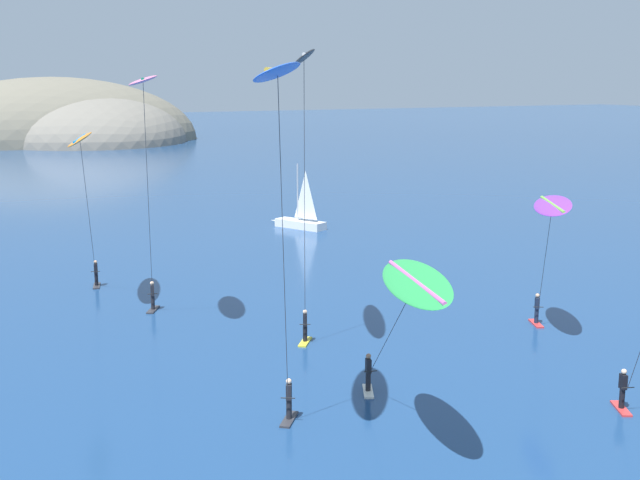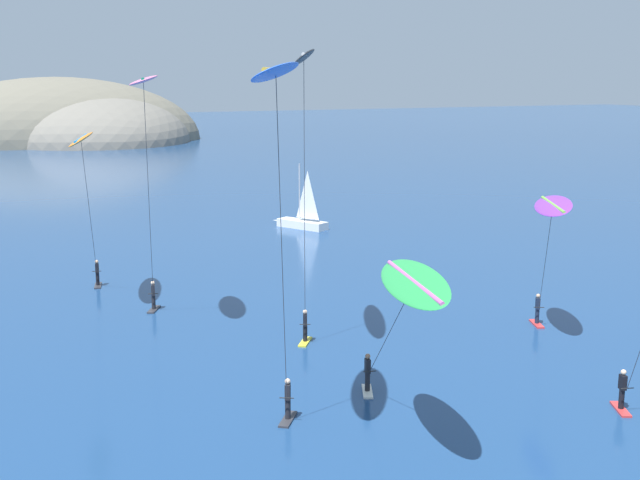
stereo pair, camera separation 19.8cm
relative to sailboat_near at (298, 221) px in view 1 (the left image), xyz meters
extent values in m
ellipsoid|color=#6B6656|center=(-2.33, 109.89, -0.64)|extent=(55.71, 28.34, 17.63)
ellipsoid|color=slate|center=(3.34, 114.40, -0.64)|extent=(42.68, 54.58, 21.84)
ellipsoid|color=#6B6656|center=(-3.14, 112.15, -0.64)|extent=(60.88, 36.10, 26.90)
ellipsoid|color=slate|center=(-8.18, 116.53, -0.64)|extent=(48.52, 26.43, 23.78)
cube|color=white|center=(0.13, -0.28, -0.29)|extent=(3.34, 4.93, 0.70)
cone|color=white|center=(-0.91, 1.89, -0.29)|extent=(1.54, 2.23, 0.67)
cylinder|color=#B2B2B7|center=(0.00, 0.00, 2.56)|extent=(0.12, 0.12, 5.00)
pyramid|color=white|center=(0.39, -0.82, 2.38)|extent=(0.85, 1.66, 4.25)
cylinder|color=#A5A5AD|center=(0.39, -0.82, 0.31)|extent=(0.85, 1.66, 0.08)
cube|color=red|center=(-0.81, -31.65, -0.60)|extent=(0.98, 1.53, 0.08)
cylinder|color=#192338|center=(-0.81, -31.65, -0.16)|extent=(0.22, 0.22, 0.80)
cube|color=#192338|center=(-0.81, -31.65, 0.54)|extent=(0.34, 0.39, 0.60)
sphere|color=tan|center=(-0.81, -31.65, 0.96)|extent=(0.22, 0.22, 0.22)
cylinder|color=black|center=(-0.99, -31.96, 0.42)|extent=(0.49, 0.31, 0.04)
ellipsoid|color=purple|center=(-1.92, -33.53, 6.18)|extent=(3.97, 5.26, 0.88)
cylinder|color=#7ACC42|center=(-1.92, -33.53, 6.23)|extent=(2.64, 4.33, 0.16)
cylinder|color=#333338|center=(-1.45, -32.74, 3.25)|extent=(0.96, 1.61, 5.67)
cube|color=#2D2D33|center=(-18.50, -19.69, -0.60)|extent=(1.11, 1.49, 0.08)
cylinder|color=black|center=(-18.50, -19.69, -0.16)|extent=(0.22, 0.22, 0.80)
cube|color=black|center=(-18.50, -19.69, 0.54)|extent=(0.28, 0.38, 0.60)
sphere|color=beige|center=(-18.50, -19.69, 0.96)|extent=(0.22, 0.22, 0.22)
cylinder|color=black|center=(-18.59, -20.02, 0.42)|extent=(0.54, 0.18, 0.04)
ellipsoid|color=pink|center=(-19.74, -24.33, 12.26)|extent=(2.63, 5.02, 0.63)
cylinder|color=#14895B|center=(-19.74, -24.33, 12.31)|extent=(1.33, 4.45, 0.16)
cylinder|color=#333338|center=(-19.17, -22.18, 6.29)|extent=(1.18, 4.33, 11.75)
cube|color=silver|center=(-13.73, -35.81, -0.60)|extent=(1.03, 1.52, 0.08)
cylinder|color=black|center=(-13.73, -35.81, -0.16)|extent=(0.22, 0.22, 0.80)
cube|color=black|center=(-13.73, -35.81, 0.54)|extent=(0.28, 0.38, 0.60)
sphere|color=#9E7051|center=(-13.73, -35.81, 0.96)|extent=(0.22, 0.22, 0.22)
cylinder|color=black|center=(-13.82, -36.15, 0.42)|extent=(0.54, 0.18, 0.04)
ellipsoid|color=green|center=(-15.27, -41.45, 5.60)|extent=(3.12, 6.26, 0.98)
cylinder|color=#D660B7|center=(-15.27, -41.45, 5.65)|extent=(1.68, 5.60, 0.16)
cylinder|color=#333338|center=(-14.55, -38.80, 2.96)|extent=(1.48, 5.32, 5.10)
cube|color=#2D2D33|center=(-17.89, -36.88, -0.60)|extent=(1.25, 1.42, 0.08)
cylinder|color=black|center=(-17.89, -36.88, -0.16)|extent=(0.22, 0.22, 0.80)
cube|color=black|center=(-17.89, -36.88, 0.54)|extent=(0.35, 0.39, 0.60)
sphere|color=beige|center=(-17.89, -36.88, 0.96)|extent=(0.22, 0.22, 0.22)
cylinder|color=black|center=(-18.07, -37.18, 0.42)|extent=(0.49, 0.31, 0.04)
ellipsoid|color=blue|center=(-19.23, -39.14, 12.53)|extent=(4.23, 5.75, 0.81)
cylinder|color=gold|center=(-19.23, -39.14, 12.58)|extent=(2.95, 4.83, 0.16)
cylinder|color=#333338|center=(-18.65, -38.16, 6.43)|extent=(1.19, 1.99, 12.02)
cube|color=red|center=(-5.62, -41.97, -0.60)|extent=(1.07, 1.51, 0.08)
cylinder|color=black|center=(-5.62, -41.97, -0.16)|extent=(0.22, 0.22, 0.80)
cube|color=black|center=(-5.62, -41.97, 0.54)|extent=(0.29, 0.38, 0.60)
sphere|color=beige|center=(-5.62, -41.97, 0.96)|extent=(0.22, 0.22, 0.22)
cylinder|color=black|center=(-5.72, -42.30, 0.42)|extent=(0.54, 0.20, 0.04)
cube|color=#2D2D33|center=(-20.25, -12.77, -0.60)|extent=(0.76, 1.55, 0.08)
cylinder|color=black|center=(-20.25, -12.77, -0.16)|extent=(0.22, 0.22, 0.80)
cube|color=black|center=(-20.25, -12.77, 0.54)|extent=(0.29, 0.38, 0.60)
sphere|color=tan|center=(-20.25, -12.77, 0.96)|extent=(0.22, 0.22, 0.22)
cylinder|color=black|center=(-20.35, -13.11, 0.42)|extent=(0.54, 0.19, 0.04)
ellipsoid|color=orange|center=(-21.64, -17.63, 9.05)|extent=(2.98, 6.48, 0.84)
cylinder|color=#0F7FE5|center=(-21.64, -17.63, 9.10)|extent=(1.82, 5.87, 0.16)
cylinder|color=#333338|center=(-20.99, -15.37, 4.68)|extent=(1.32, 4.55, 8.54)
cube|color=yellow|center=(-13.26, -28.77, -0.60)|extent=(1.25, 1.42, 0.08)
cylinder|color=black|center=(-13.26, -28.77, -0.16)|extent=(0.22, 0.22, 0.80)
cube|color=black|center=(-13.26, -28.77, 0.54)|extent=(0.33, 0.39, 0.60)
sphere|color=beige|center=(-13.26, -28.77, 0.96)|extent=(0.22, 0.22, 0.22)
cylinder|color=black|center=(-13.41, -29.08, 0.42)|extent=(0.51, 0.28, 0.04)
ellipsoid|color=black|center=(-14.16, -30.63, 13.26)|extent=(3.68, 6.07, 0.85)
cylinder|color=white|center=(-14.16, -30.63, 13.31)|extent=(2.73, 5.39, 0.16)
cylinder|color=#333338|center=(-13.78, -29.86, 6.79)|extent=(0.78, 1.58, 12.74)
camera|label=1|loc=(-29.98, -63.28, 12.32)|focal=45.00mm
camera|label=2|loc=(-29.80, -63.37, 12.32)|focal=45.00mm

